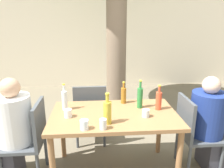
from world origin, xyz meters
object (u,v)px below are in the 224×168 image
object	(u,v)px
person_seated_1	(213,128)
drinking_glass_3	(146,113)
patio_chair_2	(90,111)
drinking_glass_1	(103,124)
water_bottle_4	(65,100)
dining_table_front	(114,121)
soda_bottle_3	(159,100)
patio_chair_1	(193,130)
patio_chair_0	(30,136)
green_bottle_1	(140,97)
drinking_glass_0	(68,113)
oil_cruet_0	(107,112)
amber_bottle_2	(124,95)
drinking_glass_2	(84,125)
person_seated_0	(8,136)

from	to	relation	value
person_seated_1	drinking_glass_3	xyz separation A→B (m)	(-0.83, -0.11, 0.27)
patio_chair_2	drinking_glass_1	bearing A→B (deg)	98.22
water_bottle_4	dining_table_front	bearing A→B (deg)	-15.63
drinking_glass_3	soda_bottle_3	bearing A→B (deg)	44.18
water_bottle_4	drinking_glass_1	size ratio (longest dim) A/B	3.04
patio_chair_1	person_seated_1	world-z (taller)	person_seated_1
patio_chair_0	patio_chair_1	size ratio (longest dim) A/B	1.00
green_bottle_1	drinking_glass_0	distance (m)	0.83
person_seated_1	green_bottle_1	world-z (taller)	person_seated_1
patio_chair_2	oil_cruet_0	distance (m)	0.96
dining_table_front	person_seated_1	world-z (taller)	person_seated_1
dining_table_front	oil_cruet_0	size ratio (longest dim) A/B	4.36
patio_chair_1	green_bottle_1	size ratio (longest dim) A/B	2.70
amber_bottle_2	drinking_glass_2	xyz separation A→B (m)	(-0.46, -0.64, -0.06)
patio_chair_0	drinking_glass_3	bearing A→B (deg)	85.11
patio_chair_0	drinking_glass_2	size ratio (longest dim) A/B	9.47
green_bottle_1	drinking_glass_0	bearing A→B (deg)	-166.59
drinking_glass_0	oil_cruet_0	bearing A→B (deg)	-23.55
amber_bottle_2	drinking_glass_0	world-z (taller)	amber_bottle_2
patio_chair_1	drinking_glass_2	world-z (taller)	patio_chair_1
person_seated_1	drinking_glass_3	world-z (taller)	person_seated_1
person_seated_1	amber_bottle_2	size ratio (longest dim) A/B	4.23
patio_chair_0	drinking_glass_0	distance (m)	0.52
oil_cruet_0	drinking_glass_2	bearing A→B (deg)	-154.71
dining_table_front	patio_chair_1	world-z (taller)	patio_chair_1
dining_table_front	oil_cruet_0	world-z (taller)	oil_cruet_0
oil_cruet_0	water_bottle_4	distance (m)	0.60
person_seated_0	drinking_glass_3	xyz separation A→B (m)	(1.48, -0.11, 0.26)
patio_chair_1	patio_chair_2	distance (m)	1.36
drinking_glass_2	patio_chair_0	bearing A→B (deg)	151.52
patio_chair_0	amber_bottle_2	xyz separation A→B (m)	(1.07, 0.31, 0.35)
person_seated_0	drinking_glass_3	world-z (taller)	person_seated_0
person_seated_0	water_bottle_4	xyz separation A→B (m)	(0.61, 0.15, 0.34)
patio_chair_1	drinking_glass_3	world-z (taller)	patio_chair_1
dining_table_front	green_bottle_1	distance (m)	0.41
patio_chair_2	green_bottle_1	size ratio (longest dim) A/B	2.70
water_bottle_4	drinking_glass_2	xyz separation A→B (m)	(0.24, -0.49, -0.07)
patio_chair_1	oil_cruet_0	bearing A→B (deg)	102.63
patio_chair_2	water_bottle_4	distance (m)	0.67
person_seated_0	dining_table_front	bearing A→B (deg)	90.00
person_seated_1	water_bottle_4	world-z (taller)	person_seated_1
water_bottle_4	drinking_glass_0	world-z (taller)	water_bottle_4
soda_bottle_3	drinking_glass_1	bearing A→B (deg)	-147.30
drinking_glass_3	amber_bottle_2	bearing A→B (deg)	113.89
patio_chair_0	person_seated_0	bearing A→B (deg)	-90.00
person_seated_0	green_bottle_1	size ratio (longest dim) A/B	3.53
green_bottle_1	drinking_glass_2	size ratio (longest dim) A/B	3.50
patio_chair_1	drinking_glass_0	size ratio (longest dim) A/B	10.43
drinking_glass_1	drinking_glass_2	size ratio (longest dim) A/B	1.07
water_bottle_4	green_bottle_1	bearing A→B (deg)	-0.74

